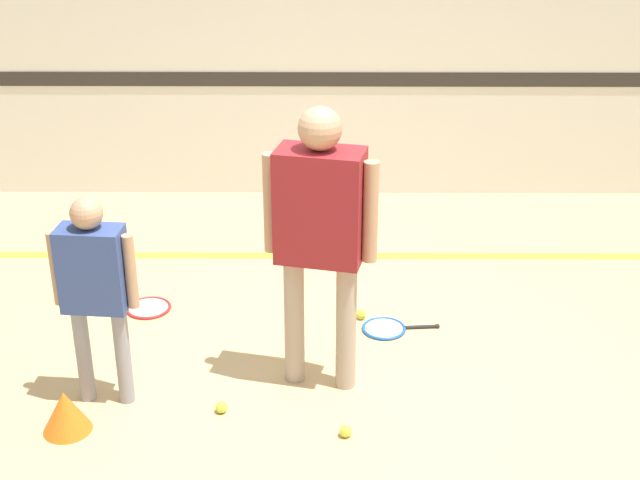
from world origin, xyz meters
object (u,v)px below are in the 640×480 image
Objects in this scene: person_student_left at (94,280)px; racket_spare_on_floor at (387,328)px; training_cone at (65,411)px; person_instructor at (320,221)px; racket_second_spare at (146,308)px; tennis_ball_by_spare_racket at (361,314)px; tennis_ball_near_instructor at (346,431)px; tennis_ball_stray_left at (221,407)px.

person_student_left reaches higher than racket_spare_on_floor.
person_instructor is at bearing 19.24° from training_cone.
racket_second_spare is 1.44m from tennis_ball_by_spare_racket.
tennis_ball_stray_left is at bearing 162.82° from tennis_ball_near_instructor.
racket_second_spare is at bearing 175.33° from tennis_ball_by_spare_racket.
tennis_ball_near_instructor is at bearing 126.79° from racket_second_spare.
person_instructor is 3.10× the size of racket_second_spare.
tennis_ball_by_spare_racket is 1.00× the size of tennis_ball_stray_left.
training_cone reaches higher than tennis_ball_stray_left.
tennis_ball_near_instructor is at bearing -17.18° from tennis_ball_stray_left.
training_cone is (-0.81, -0.16, 0.09)m from tennis_ball_stray_left.
tennis_ball_stray_left is (-0.97, -0.90, 0.02)m from racket_spare_on_floor.
tennis_ball_by_spare_racket is 0.25× the size of training_cone.
racket_spare_on_floor is 0.22m from tennis_ball_by_spare_racket.
training_cone reaches higher than racket_second_spare.
tennis_ball_stray_left reaches higher than racket_spare_on_floor.
person_student_left reaches higher than tennis_ball_near_instructor.
person_student_left is at bearing 169.44° from tennis_ball_stray_left.
person_student_left reaches higher than training_cone.
tennis_ball_near_instructor and tennis_ball_by_spare_racket have the same top height.
training_cone is (-1.77, -1.06, 0.11)m from racket_spare_on_floor.
person_student_left is at bearing 81.81° from racket_second_spare.
tennis_ball_stray_left is (-0.54, -0.31, -0.99)m from person_instructor.
racket_second_spare is 1.34m from training_cone.
person_instructor reaches higher than tennis_ball_near_instructor.
person_student_left is 1.95m from racket_spare_on_floor.
tennis_ball_by_spare_racket is (0.13, 1.25, 0.00)m from tennis_ball_near_instructor.
racket_second_spare is at bearing 156.95° from person_instructor.
person_instructor reaches higher than training_cone.
training_cone is (-1.61, -1.20, 0.09)m from tennis_ball_by_spare_racket.
tennis_ball_near_instructor is 1.00× the size of tennis_ball_by_spare_racket.
tennis_ball_by_spare_racket is at bearing 84.29° from tennis_ball_near_instructor.
training_cone reaches higher than tennis_ball_near_instructor.
training_cone is at bearing 75.46° from racket_second_spare.
racket_spare_on_floor is 1.97× the size of training_cone.
person_instructor is 1.24m from person_student_left.
racket_spare_on_floor is at bearing 75.47° from tennis_ball_near_instructor.
racket_second_spare is at bearing 93.79° from person_student_left.
person_instructor is at bearing 105.07° from tennis_ball_near_instructor.
racket_second_spare is at bearing 118.64° from tennis_ball_stray_left.
tennis_ball_by_spare_racket is (1.44, -0.12, 0.02)m from racket_second_spare.
person_instructor is 1.69m from training_cone.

